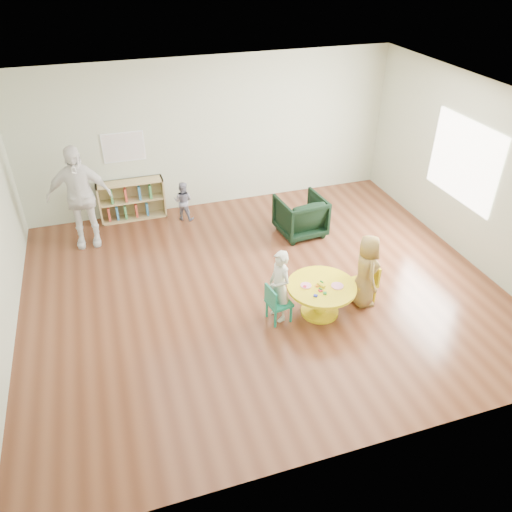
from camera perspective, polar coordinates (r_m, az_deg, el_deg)
The scene contains 11 objects.
room at distance 6.68m, azimuth 0.81°, elevation 9.48°, with size 7.10×7.00×2.80m.
activity_table at distance 7.03m, azimuth 7.44°, elevation -4.32°, with size 0.96×0.96×0.53m.
kid_chair_left at distance 6.86m, azimuth 2.35°, elevation -5.34°, with size 0.35×0.35×0.58m.
kid_chair_right at distance 7.42m, azimuth 12.55°, elevation -2.75°, with size 0.33×0.33×0.60m.
bookshelf at distance 9.63m, azimuth -14.08°, elevation 6.24°, with size 1.20×0.30×0.75m.
alphabet_poster at distance 9.36m, azimuth -14.90°, elevation 11.95°, with size 0.74×0.01×0.54m.
armchair at distance 8.85m, azimuth 5.11°, elevation 4.61°, with size 0.76×0.79×0.72m, color black.
child_left at distance 6.78m, azimuth 2.70°, elevation -3.46°, with size 0.39×0.26×1.07m, color silver.
child_right at distance 7.20m, azimuth 12.46°, elevation -1.65°, with size 0.54×0.35×1.11m, color yellow.
toddler at distance 9.38m, azimuth -8.32°, elevation 6.23°, with size 0.36×0.28×0.75m, color #1A1E42.
adult_caretaker at distance 8.78m, azimuth -19.54°, elevation 6.37°, with size 1.04×0.43×1.78m, color white.
Camera 1 is at (-1.94, -5.79, 4.59)m, focal length 35.00 mm.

